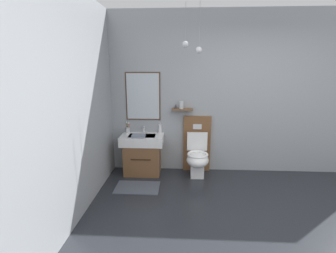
{
  "coord_description": "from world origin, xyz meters",
  "views": [
    {
      "loc": [
        -1.12,
        -2.26,
        1.84
      ],
      "look_at": [
        -1.34,
        1.66,
        0.9
      ],
      "focal_mm": 26.69,
      "sensor_mm": 36.0,
      "label": 1
    }
  ],
  "objects_px": {
    "vanity_sink_left": "(143,153)",
    "soap_dispenser": "(160,128)",
    "folded_hand_towel": "(139,136)",
    "toothbrush_cup": "(128,129)",
    "toilet": "(197,153)"
  },
  "relations": [
    {
      "from": "toothbrush_cup",
      "to": "toilet",
      "type": "bearing_deg",
      "value": -7.44
    },
    {
      "from": "vanity_sink_left",
      "to": "soap_dispenser",
      "type": "xyz_separation_m",
      "value": [
        0.3,
        0.17,
        0.4
      ]
    },
    {
      "from": "toilet",
      "to": "soap_dispenser",
      "type": "distance_m",
      "value": 0.78
    },
    {
      "from": "vanity_sink_left",
      "to": "folded_hand_towel",
      "type": "distance_m",
      "value": 0.37
    },
    {
      "from": "toothbrush_cup",
      "to": "soap_dispenser",
      "type": "xyz_separation_m",
      "value": [
        0.58,
        0.01,
        0.02
      ]
    },
    {
      "from": "toilet",
      "to": "soap_dispenser",
      "type": "xyz_separation_m",
      "value": [
        -0.65,
        0.17,
        0.39
      ]
    },
    {
      "from": "toilet",
      "to": "folded_hand_towel",
      "type": "relative_size",
      "value": 4.55
    },
    {
      "from": "vanity_sink_left",
      "to": "soap_dispenser",
      "type": "bearing_deg",
      "value": 29.69
    },
    {
      "from": "soap_dispenser",
      "to": "folded_hand_towel",
      "type": "relative_size",
      "value": 0.85
    },
    {
      "from": "vanity_sink_left",
      "to": "toilet",
      "type": "relative_size",
      "value": 0.73
    },
    {
      "from": "vanity_sink_left",
      "to": "toilet",
      "type": "height_order",
      "value": "toilet"
    },
    {
      "from": "soap_dispenser",
      "to": "toilet",
      "type": "bearing_deg",
      "value": -14.64
    },
    {
      "from": "toilet",
      "to": "soap_dispenser",
      "type": "bearing_deg",
      "value": 165.36
    },
    {
      "from": "toilet",
      "to": "soap_dispenser",
      "type": "height_order",
      "value": "toilet"
    },
    {
      "from": "toothbrush_cup",
      "to": "soap_dispenser",
      "type": "height_order",
      "value": "toothbrush_cup"
    }
  ]
}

